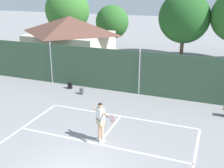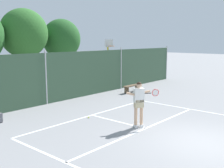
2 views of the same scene
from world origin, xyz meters
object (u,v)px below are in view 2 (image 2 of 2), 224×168
Objects in this scene: tennis_player at (139,100)px; tennis_ball at (89,117)px; basketball_hoop at (109,55)px; courtside_bench at (132,87)px.

tennis_player is 28.10× the size of tennis_ball.
tennis_ball is at bearing 100.18° from tennis_player.
courtside_bench is at bearing -112.01° from basketball_hoop.
basketball_hoop is 2.22× the size of courtside_bench.
tennis_ball is (-7.66, -5.57, -2.28)m from basketball_hoop.
tennis_player reaches higher than tennis_ball.
basketball_hoop reaches higher than courtside_bench.
basketball_hoop is 9.75m from tennis_ball.
tennis_ball is (-0.44, 2.46, -1.08)m from tennis_player.
tennis_player is (-7.22, -8.03, -1.20)m from basketball_hoop.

